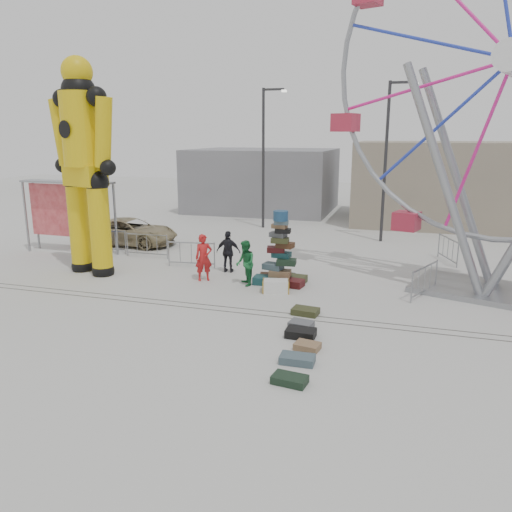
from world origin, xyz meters
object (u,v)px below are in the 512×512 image
(lamp_post_left, at_px, (265,151))
(pedestrian_red, at_px, (204,258))
(barricade_dummy_c, at_px, (191,254))
(lamp_post_right, at_px, (388,154))
(pedestrian_black, at_px, (228,252))
(suitcase_tower, at_px, (280,264))
(barricade_dummy_b, at_px, (147,246))
(parked_suv, at_px, (130,232))
(banner_scaffold, at_px, (68,199))
(barricade_wheel_back, at_px, (448,250))
(barricade_wheel_front, at_px, (424,281))
(pedestrian_green, at_px, (245,263))
(crash_test_dummy, at_px, (84,160))
(steamer_trunk, at_px, (276,286))
(ferris_wheel, at_px, (510,92))
(barricade_dummy_a, at_px, (105,241))

(lamp_post_left, height_order, pedestrian_red, lamp_post_left)
(lamp_post_left, relative_size, barricade_dummy_c, 4.00)
(lamp_post_right, height_order, pedestrian_black, lamp_post_right)
(suitcase_tower, relative_size, pedestrian_black, 1.63)
(barricade_dummy_b, distance_m, pedestrian_black, 4.58)
(pedestrian_red, distance_m, parked_suv, 7.75)
(banner_scaffold, distance_m, pedestrian_red, 8.25)
(barricade_wheel_back, xyz_separation_m, pedestrian_red, (-9.12, -5.71, 0.35))
(barricade_wheel_front, relative_size, pedestrian_green, 1.18)
(crash_test_dummy, relative_size, barricade_wheel_front, 4.27)
(pedestrian_red, bearing_deg, steamer_trunk, -43.54)
(barricade_dummy_b, distance_m, pedestrian_green, 6.27)
(suitcase_tower, relative_size, barricade_dummy_c, 1.38)
(ferris_wheel, height_order, barricade_wheel_back, ferris_wheel)
(lamp_post_right, height_order, barricade_wheel_front, lamp_post_right)
(ferris_wheel, xyz_separation_m, barricade_dummy_a, (-16.38, 1.53, -6.22))
(barricade_dummy_a, xyz_separation_m, parked_suv, (0.19, 1.97, 0.12))
(crash_test_dummy, bearing_deg, parked_suv, 120.30)
(barricade_dummy_b, relative_size, pedestrian_green, 1.18)
(barricade_dummy_b, bearing_deg, lamp_post_right, 32.57)
(banner_scaffold, relative_size, barricade_dummy_b, 2.34)
(barricade_dummy_a, xyz_separation_m, pedestrian_black, (6.72, -1.50, 0.30))
(steamer_trunk, height_order, pedestrian_green, pedestrian_green)
(lamp_post_left, relative_size, barricade_dummy_b, 4.00)
(barricade_wheel_back, bearing_deg, barricade_dummy_a, -98.56)
(lamp_post_right, distance_m, pedestrian_red, 11.79)
(crash_test_dummy, distance_m, pedestrian_black, 6.61)
(pedestrian_red, bearing_deg, banner_scaffold, 130.46)
(lamp_post_left, distance_m, barricade_dummy_b, 10.05)
(suitcase_tower, height_order, barricade_dummy_b, suitcase_tower)
(parked_suv, bearing_deg, barricade_dummy_a, 175.37)
(pedestrian_black, bearing_deg, barricade_wheel_front, 168.55)
(ferris_wheel, distance_m, barricade_wheel_front, 6.64)
(barricade_dummy_b, relative_size, pedestrian_red, 1.11)
(lamp_post_left, relative_size, barricade_dummy_a, 4.00)
(barricade_wheel_back, height_order, pedestrian_black, pedestrian_black)
(ferris_wheel, distance_m, barricade_dummy_a, 17.59)
(barricade_dummy_b, distance_m, barricade_wheel_front, 12.12)
(pedestrian_black, bearing_deg, lamp_post_left, -86.80)
(suitcase_tower, xyz_separation_m, barricade_dummy_a, (-9.11, 2.45, -0.22))
(steamer_trunk, height_order, barricade_wheel_front, barricade_wheel_front)
(lamp_post_left, xyz_separation_m, ferris_wheel, (10.98, -10.02, 2.29))
(ferris_wheel, distance_m, pedestrian_green, 10.43)
(barricade_dummy_a, xyz_separation_m, pedestrian_green, (7.92, -3.02, 0.29))
(lamp_post_left, bearing_deg, barricade_wheel_back, -29.70)
(suitcase_tower, bearing_deg, barricade_dummy_a, 166.68)
(lamp_post_right, xyz_separation_m, barricade_dummy_c, (-7.44, -7.72, -3.93))
(crash_test_dummy, bearing_deg, barricade_wheel_back, 39.69)
(crash_test_dummy, distance_m, banner_scaffold, 4.47)
(banner_scaffold, relative_size, barricade_wheel_back, 2.34)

